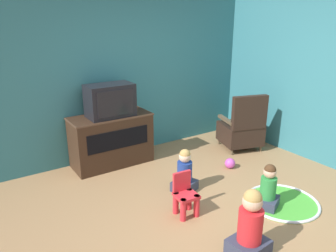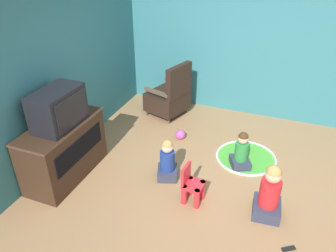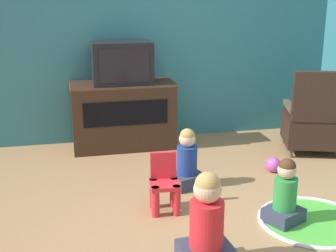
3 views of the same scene
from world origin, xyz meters
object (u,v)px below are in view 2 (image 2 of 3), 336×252
at_px(tv_cabinet, 64,150).
at_px(child_watching_center, 241,152).
at_px(yellow_kid_chair, 192,187).
at_px(child_watching_left, 269,194).
at_px(remote_control, 289,249).
at_px(toy_ball, 180,134).
at_px(black_armchair, 169,97).
at_px(television, 58,108).
at_px(child_watching_right, 167,161).

xyz_separation_m(tv_cabinet, child_watching_center, (1.05, -2.20, -0.16)).
relative_size(yellow_kid_chair, child_watching_center, 0.90).
bearing_deg(child_watching_center, child_watching_left, -176.11).
bearing_deg(remote_control, toy_ball, -76.72).
height_order(child_watching_left, remote_control, child_watching_left).
bearing_deg(black_armchair, child_watching_center, 71.52).
relative_size(child_watching_left, child_watching_center, 1.25).
xyz_separation_m(television, remote_control, (-0.21, -2.92, -1.03)).
relative_size(television, black_armchair, 0.69).
relative_size(black_armchair, remote_control, 6.76).
bearing_deg(remote_control, television, -38.50).
bearing_deg(black_armchair, child_watching_left, 63.42).
relative_size(television, toy_ball, 4.34).
bearing_deg(tv_cabinet, child_watching_center, -64.43).
bearing_deg(remote_control, child_watching_left, -90.90).
height_order(television, toy_ball, television).
relative_size(tv_cabinet, child_watching_right, 2.09).
distance_m(yellow_kid_chair, toy_ball, 1.45).
bearing_deg(child_watching_left, black_armchair, 40.99).
bearing_deg(child_watching_left, child_watching_right, 75.68).
height_order(child_watching_center, toy_ball, child_watching_center).
bearing_deg(yellow_kid_chair, television, 99.31).
distance_m(child_watching_center, remote_control, 1.50).
bearing_deg(television, toy_ball, -37.74).
xyz_separation_m(black_armchair, yellow_kid_chair, (-2.02, -1.08, -0.15)).
height_order(child_watching_center, child_watching_right, child_watching_right).
bearing_deg(tv_cabinet, television, -90.00).
xyz_separation_m(television, black_armchair, (2.15, -0.64, -0.67)).
relative_size(black_armchair, child_watching_center, 1.76).
bearing_deg(television, child_watching_center, -64.04).
bearing_deg(child_watching_center, remote_control, -174.79).
distance_m(yellow_kid_chair, child_watching_left, 0.92).
bearing_deg(remote_control, yellow_kid_chair, -50.33).
distance_m(yellow_kid_chair, remote_control, 1.26).
relative_size(yellow_kid_chair, child_watching_right, 0.86).
height_order(tv_cabinet, television, television).
height_order(black_armchair, toy_ball, black_armchair).
relative_size(television, child_watching_center, 1.21).
xyz_separation_m(television, child_watching_right, (0.45, -1.27, -0.78)).
distance_m(television, black_armchair, 2.34).
xyz_separation_m(yellow_kid_chair, child_watching_left, (0.10, -0.90, 0.09)).
bearing_deg(television, child_watching_left, -84.91).
bearing_deg(toy_ball, remote_control, -132.37).
bearing_deg(child_watching_left, remote_control, -151.63).
height_order(yellow_kid_chair, remote_control, yellow_kid_chair).
relative_size(television, child_watching_right, 1.16).
bearing_deg(toy_ball, television, 142.26).
distance_m(child_watching_center, child_watching_right, 1.07).
bearing_deg(television, black_armchair, -16.64).
distance_m(yellow_kid_chair, child_watching_right, 0.56).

